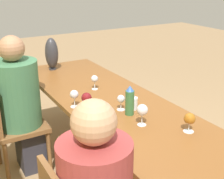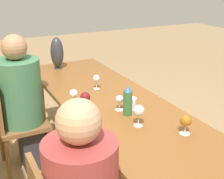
{
  "view_description": "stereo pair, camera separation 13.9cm",
  "coord_description": "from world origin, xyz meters",
  "px_view_note": "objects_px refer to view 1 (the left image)",
  "views": [
    {
      "loc": [
        -1.92,
        1.21,
        1.75
      ],
      "look_at": [
        0.17,
        0.0,
        0.84
      ],
      "focal_mm": 50.0,
      "sensor_mm": 36.0,
      "label": 1
    },
    {
      "loc": [
        -1.98,
        1.09,
        1.75
      ],
      "look_at": [
        0.17,
        0.0,
        0.84
      ],
      "focal_mm": 50.0,
      "sensor_mm": 36.0,
      "label": 2
    }
  ],
  "objects_px": {
    "wine_glass_2": "(190,119)",
    "wine_glass_4": "(142,110)",
    "wine_glass_1": "(74,95)",
    "vase": "(52,53)",
    "wine_glass_0": "(121,99)",
    "wine_glass_6": "(87,98)",
    "water_tumbler": "(133,103)",
    "water_bottle": "(130,101)",
    "person_far": "(20,103)",
    "chair_far": "(12,123)",
    "wine_glass_3": "(95,79)"
  },
  "relations": [
    {
      "from": "wine_glass_6",
      "to": "person_far",
      "type": "xyz_separation_m",
      "value": [
        0.6,
        0.37,
        -0.18
      ]
    },
    {
      "from": "wine_glass_3",
      "to": "wine_glass_0",
      "type": "bearing_deg",
      "value": 175.99
    },
    {
      "from": "wine_glass_2",
      "to": "person_far",
      "type": "relative_size",
      "value": 0.11
    },
    {
      "from": "wine_glass_2",
      "to": "chair_far",
      "type": "xyz_separation_m",
      "value": [
        1.24,
        0.91,
        -0.34
      ]
    },
    {
      "from": "water_bottle",
      "to": "vase",
      "type": "relative_size",
      "value": 0.65
    },
    {
      "from": "wine_glass_1",
      "to": "person_far",
      "type": "xyz_separation_m",
      "value": [
        0.48,
        0.32,
        -0.18
      ]
    },
    {
      "from": "chair_far",
      "to": "person_far",
      "type": "relative_size",
      "value": 0.72
    },
    {
      "from": "wine_glass_0",
      "to": "wine_glass_6",
      "type": "height_order",
      "value": "wine_glass_6"
    },
    {
      "from": "vase",
      "to": "water_bottle",
      "type": "bearing_deg",
      "value": -176.01
    },
    {
      "from": "water_bottle",
      "to": "wine_glass_4",
      "type": "distance_m",
      "value": 0.19
    },
    {
      "from": "wine_glass_3",
      "to": "chair_far",
      "type": "distance_m",
      "value": 0.83
    },
    {
      "from": "vase",
      "to": "wine_glass_0",
      "type": "height_order",
      "value": "vase"
    },
    {
      "from": "wine_glass_2",
      "to": "chair_far",
      "type": "relative_size",
      "value": 0.15
    },
    {
      "from": "water_bottle",
      "to": "wine_glass_1",
      "type": "bearing_deg",
      "value": 42.09
    },
    {
      "from": "wine_glass_1",
      "to": "chair_far",
      "type": "relative_size",
      "value": 0.16
    },
    {
      "from": "wine_glass_1",
      "to": "chair_far",
      "type": "height_order",
      "value": "chair_far"
    },
    {
      "from": "chair_far",
      "to": "wine_glass_0",
      "type": "bearing_deg",
      "value": -135.54
    },
    {
      "from": "chair_far",
      "to": "wine_glass_4",
      "type": "bearing_deg",
      "value": -145.59
    },
    {
      "from": "wine_glass_6",
      "to": "wine_glass_3",
      "type": "bearing_deg",
      "value": -34.66
    },
    {
      "from": "person_far",
      "to": "wine_glass_3",
      "type": "bearing_deg",
      "value": -107.21
    },
    {
      "from": "vase",
      "to": "wine_glass_0",
      "type": "bearing_deg",
      "value": -176.3
    },
    {
      "from": "wine_glass_2",
      "to": "wine_glass_4",
      "type": "distance_m",
      "value": 0.32
    },
    {
      "from": "vase",
      "to": "wine_glass_6",
      "type": "bearing_deg",
      "value": 172.53
    },
    {
      "from": "wine_glass_3",
      "to": "wine_glass_6",
      "type": "height_order",
      "value": "wine_glass_6"
    },
    {
      "from": "wine_glass_0",
      "to": "wine_glass_1",
      "type": "xyz_separation_m",
      "value": [
        0.23,
        0.29,
        0.02
      ]
    },
    {
      "from": "wine_glass_3",
      "to": "person_far",
      "type": "height_order",
      "value": "person_far"
    },
    {
      "from": "wine_glass_2",
      "to": "wine_glass_4",
      "type": "bearing_deg",
      "value": 42.3
    },
    {
      "from": "vase",
      "to": "wine_glass_4",
      "type": "relative_size",
      "value": 2.25
    },
    {
      "from": "water_bottle",
      "to": "person_far",
      "type": "bearing_deg",
      "value": 37.57
    },
    {
      "from": "water_tumbler",
      "to": "wine_glass_6",
      "type": "distance_m",
      "value": 0.36
    },
    {
      "from": "wine_glass_2",
      "to": "vase",
      "type": "bearing_deg",
      "value": 9.04
    },
    {
      "from": "wine_glass_1",
      "to": "wine_glass_4",
      "type": "distance_m",
      "value": 0.6
    },
    {
      "from": "wine_glass_2",
      "to": "wine_glass_6",
      "type": "bearing_deg",
      "value": 34.75
    },
    {
      "from": "wine_glass_0",
      "to": "wine_glass_1",
      "type": "relative_size",
      "value": 0.87
    },
    {
      "from": "water_tumbler",
      "to": "wine_glass_3",
      "type": "xyz_separation_m",
      "value": [
        0.54,
        0.05,
        0.05
      ]
    },
    {
      "from": "wine_glass_3",
      "to": "wine_glass_4",
      "type": "bearing_deg",
      "value": 176.82
    },
    {
      "from": "wine_glass_3",
      "to": "wine_glass_4",
      "type": "height_order",
      "value": "wine_glass_4"
    },
    {
      "from": "chair_far",
      "to": "wine_glass_6",
      "type": "bearing_deg",
      "value": -142.59
    },
    {
      "from": "wine_glass_6",
      "to": "water_bottle",
      "type": "bearing_deg",
      "value": -130.18
    },
    {
      "from": "water_tumbler",
      "to": "wine_glass_3",
      "type": "distance_m",
      "value": 0.55
    },
    {
      "from": "water_bottle",
      "to": "wine_glass_0",
      "type": "bearing_deg",
      "value": 7.69
    },
    {
      "from": "wine_glass_6",
      "to": "chair_far",
      "type": "bearing_deg",
      "value": 37.41
    },
    {
      "from": "water_tumbler",
      "to": "wine_glass_6",
      "type": "xyz_separation_m",
      "value": [
        0.14,
        0.33,
        0.06
      ]
    },
    {
      "from": "water_bottle",
      "to": "wine_glass_2",
      "type": "xyz_separation_m",
      "value": [
        -0.43,
        -0.19,
        -0.02
      ]
    },
    {
      "from": "water_tumbler",
      "to": "vase",
      "type": "distance_m",
      "value": 1.35
    },
    {
      "from": "wine_glass_0",
      "to": "wine_glass_4",
      "type": "bearing_deg",
      "value": 178.26
    },
    {
      "from": "wine_glass_2",
      "to": "wine_glass_3",
      "type": "bearing_deg",
      "value": 9.36
    },
    {
      "from": "wine_glass_1",
      "to": "wine_glass_6",
      "type": "height_order",
      "value": "wine_glass_6"
    },
    {
      "from": "wine_glass_1",
      "to": "wine_glass_2",
      "type": "bearing_deg",
      "value": -147.05
    },
    {
      "from": "wine_glass_6",
      "to": "person_far",
      "type": "relative_size",
      "value": 0.12
    }
  ]
}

